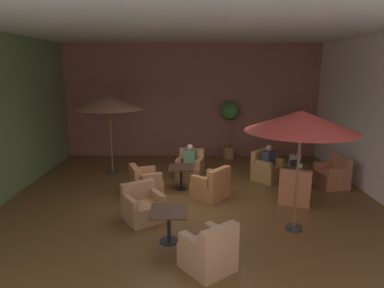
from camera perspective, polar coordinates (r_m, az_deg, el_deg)
name	(u,v)px	position (r m, az deg, el deg)	size (l,w,h in m)	color
ground_plane	(192,200)	(8.86, 0.00, -9.29)	(9.55, 9.04, 0.02)	brown
wall_back_brick	(192,101)	(12.76, -0.01, 7.19)	(9.55, 0.08, 4.18)	brown
ceiling_slab	(192,28)	(8.27, 0.00, 18.92)	(9.55, 9.04, 0.06)	silver
cafe_table_front_left	(299,173)	(9.90, 17.43, -4.62)	(0.68, 0.68, 0.64)	black
armchair_front_left_north	(295,190)	(8.95, 16.92, -7.36)	(0.96, 0.96, 0.90)	#B06743
armchair_front_left_east	(332,175)	(10.47, 22.45, -4.90)	(0.87, 0.94, 0.87)	#AD6746
armchair_front_left_south	(267,169)	(10.46, 12.39, -4.19)	(1.04, 1.04, 0.88)	#A87743
cafe_table_front_right	(169,218)	(6.67, -3.93, -12.22)	(0.72, 0.72, 0.64)	black
armchair_front_right_north	(143,207)	(7.74, -8.20, -10.38)	(1.08, 1.09, 0.79)	#A47351
armchair_front_right_east	(209,252)	(5.92, 2.89, -17.64)	(1.03, 1.04, 0.87)	#AD7554
cafe_table_mid_center	(181,172)	(9.41, -1.84, -4.64)	(0.70, 0.70, 0.64)	black
armchair_mid_center_north	(211,186)	(8.87, 3.26, -7.11)	(1.08, 1.09, 0.83)	#B77243
armchair_mid_center_east	(190,168)	(10.43, -0.29, -3.98)	(0.91, 0.87, 0.87)	#B2784F
armchair_mid_center_south	(145,183)	(9.20, -7.93, -6.51)	(0.99, 1.02, 0.79)	#B3724D
patio_umbrella_tall_red	(301,122)	(6.96, 17.84, 3.58)	(2.19, 2.19, 2.50)	#2D2D2D
patio_umbrella_center_beige	(109,103)	(10.71, -13.73, 6.71)	(2.14, 2.14, 2.47)	#2D2D2D
potted_tree_left_corner	(230,120)	(12.50, 6.33, 4.01)	(0.67, 0.67, 2.11)	#A76240
potted_tree_mid_left	(297,128)	(11.87, 17.24, 2.57)	(0.87, 0.87, 1.90)	silver
patron_blue_shirt	(268,157)	(10.33, 12.68, -2.12)	(0.43, 0.43, 0.63)	#323045
patron_by_window	(190,156)	(10.29, -0.35, -2.07)	(0.41, 0.33, 0.66)	#547156
iced_drink_cup	(301,166)	(9.72, 17.78, -3.52)	(0.08, 0.08, 0.11)	white
open_laptop	(295,164)	(9.84, 16.81, -3.28)	(0.33, 0.25, 0.20)	#9EA0A5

